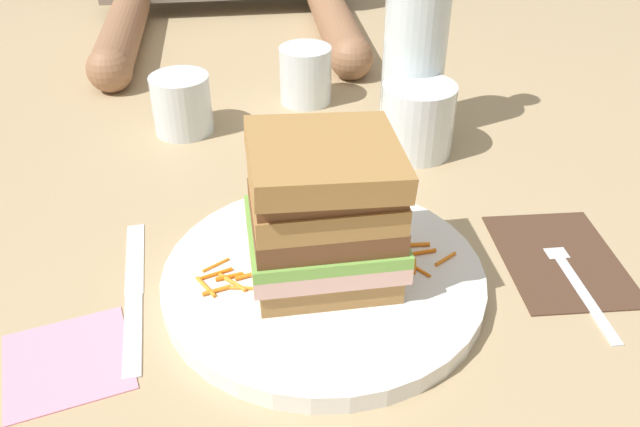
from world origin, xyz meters
name	(u,v)px	position (x,y,z in m)	size (l,w,h in m)	color
ground_plane	(323,286)	(0.00, 0.00, 0.00)	(3.00, 3.00, 0.00)	tan
main_plate	(324,279)	(0.00, 0.00, 0.01)	(0.28, 0.28, 0.02)	white
sandwich	(324,213)	(0.00, 0.00, 0.08)	(0.13, 0.11, 0.13)	#A87A42
carrot_shred_0	(230,277)	(-0.08, 0.00, 0.02)	(0.00, 0.00, 0.02)	orange
carrot_shred_1	(216,274)	(-0.09, 0.01, 0.02)	(0.00, 0.00, 0.03)	orange
carrot_shred_2	(206,287)	(-0.10, -0.01, 0.02)	(0.00, 0.00, 0.03)	orange
carrot_shred_3	(232,282)	(-0.08, -0.01, 0.02)	(0.00, 0.00, 0.03)	orange
carrot_shred_4	(250,273)	(-0.06, 0.00, 0.02)	(0.00, 0.00, 0.03)	orange
carrot_shred_5	(217,290)	(-0.09, -0.02, 0.02)	(0.00, 0.00, 0.02)	orange
carrot_shred_6	(248,288)	(-0.06, -0.02, 0.02)	(0.00, 0.00, 0.03)	orange
carrot_shred_7	(216,265)	(-0.09, 0.02, 0.02)	(0.00, 0.00, 0.03)	orange
carrot_shred_8	(414,266)	(0.08, -0.01, 0.02)	(0.00, 0.00, 0.02)	orange
carrot_shred_9	(418,269)	(0.08, -0.01, 0.02)	(0.00, 0.00, 0.03)	orange
carrot_shred_10	(445,258)	(0.11, 0.00, 0.02)	(0.00, 0.00, 0.03)	orange
carrot_shred_11	(413,245)	(0.08, 0.02, 0.02)	(0.00, 0.00, 0.03)	orange
carrot_shred_12	(419,253)	(0.09, 0.01, 0.02)	(0.00, 0.00, 0.03)	orange
napkin_dark	(560,258)	(0.22, 0.01, 0.00)	(0.11, 0.14, 0.00)	#4C3323
fork	(571,271)	(0.22, -0.01, 0.00)	(0.02, 0.17, 0.00)	silver
knife	(134,295)	(-0.16, 0.01, 0.00)	(0.03, 0.20, 0.00)	silver
juice_glass	(417,121)	(0.14, 0.23, 0.04)	(0.08, 0.08, 0.08)	white
water_bottle	(415,43)	(0.14, 0.28, 0.11)	(0.07, 0.07, 0.25)	silver
empty_tumbler_0	(182,104)	(-0.13, 0.31, 0.04)	(0.07, 0.07, 0.07)	silver
empty_tumbler_1	(305,75)	(0.03, 0.38, 0.04)	(0.07, 0.07, 0.07)	silver
napkin_pink	(67,361)	(-0.21, -0.06, 0.00)	(0.09, 0.09, 0.00)	pink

